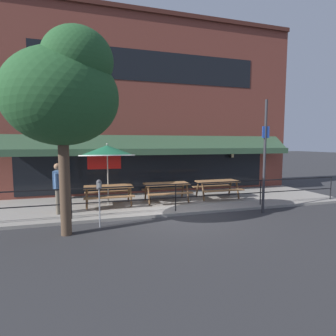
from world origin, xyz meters
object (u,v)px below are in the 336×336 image
object	(u,v)px
street_sign_pole	(265,156)
patio_umbrella_left	(107,151)
pedestrian_walking	(58,186)
picnic_table_left	(109,190)
picnic_table_right	(217,184)
picnic_table_centre	(167,187)
street_tree_curbside	(65,91)
parking_meter_near	(99,189)

from	to	relation	value
street_sign_pole	patio_umbrella_left	bearing A→B (deg)	154.07
pedestrian_walking	street_sign_pole	bearing A→B (deg)	-12.61
patio_umbrella_left	street_sign_pole	world-z (taller)	street_sign_pole
picnic_table_left	pedestrian_walking	bearing A→B (deg)	-158.77
picnic_table_right	pedestrian_walking	xyz separation A→B (m)	(-6.29, -0.75, 0.35)
picnic_table_centre	picnic_table_right	distance (m)	2.30
picnic_table_right	street_tree_curbside	world-z (taller)	street_tree_curbside
picnic_table_centre	patio_umbrella_left	xyz separation A→B (m)	(-2.30, 0.30, 1.47)
picnic_table_left	street_sign_pole	distance (m)	5.84
picnic_table_centre	pedestrian_walking	size ratio (longest dim) A/B	1.05
picnic_table_centre	street_tree_curbside	world-z (taller)	street_tree_curbside
picnic_table_left	street_tree_curbside	bearing A→B (deg)	-113.88
picnic_table_right	street_sign_pole	world-z (taller)	street_sign_pole
picnic_table_right	parking_meter_near	world-z (taller)	parking_meter_near
pedestrian_walking	street_sign_pole	xyz separation A→B (m)	(6.93, -1.55, 0.99)
picnic_table_left	picnic_table_centre	world-z (taller)	same
picnic_table_left	picnic_table_centre	size ratio (longest dim) A/B	1.00
pedestrian_walking	parking_meter_near	bearing A→B (deg)	-50.43
picnic_table_right	parking_meter_near	distance (m)	5.53
picnic_table_left	pedestrian_walking	distance (m)	1.85
parking_meter_near	patio_umbrella_left	bearing A→B (deg)	81.28
picnic_table_right	street_sign_pole	size ratio (longest dim) A/B	0.45
pedestrian_walking	street_sign_pole	distance (m)	7.17
picnic_table_centre	parking_meter_near	size ratio (longest dim) A/B	1.27
picnic_table_left	street_sign_pole	size ratio (longest dim) A/B	0.45
picnic_table_left	parking_meter_near	bearing A→B (deg)	-100.01
patio_umbrella_left	pedestrian_walking	xyz separation A→B (m)	(-1.69, -0.99, -1.12)
picnic_table_right	patio_umbrella_left	world-z (taller)	patio_umbrella_left
street_sign_pole	street_tree_curbside	size ratio (longest dim) A/B	0.74
picnic_table_right	patio_umbrella_left	distance (m)	4.84
picnic_table_centre	street_sign_pole	distance (m)	3.93
picnic_table_right	patio_umbrella_left	size ratio (longest dim) A/B	0.76
picnic_table_centre	parking_meter_near	xyz separation A→B (m)	(-2.69, -2.27, 0.44)
picnic_table_right	street_tree_curbside	bearing A→B (deg)	-154.22
patio_umbrella_left	street_tree_curbside	world-z (taller)	street_tree_curbside
picnic_table_centre	patio_umbrella_left	bearing A→B (deg)	172.56
picnic_table_left	pedestrian_walking	size ratio (longest dim) A/B	1.05
street_tree_curbside	street_sign_pole	bearing A→B (deg)	4.48
picnic_table_centre	street_sign_pole	bearing A→B (deg)	-37.42
picnic_table_right	street_sign_pole	bearing A→B (deg)	-74.60
patio_umbrella_left	street_tree_curbside	xyz separation A→B (m)	(-1.20, -3.05, 1.63)
picnic_table_right	picnic_table_left	bearing A→B (deg)	-178.89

